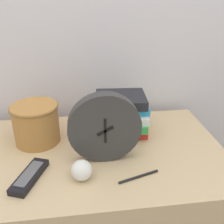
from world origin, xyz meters
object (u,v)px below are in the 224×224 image
(crumpled_paper_ball, at_px, (81,170))
(tv_remote, at_px, (29,176))
(desk_clock, at_px, (104,128))
(pen, at_px, (138,177))
(book_stack, at_px, (121,114))
(basket, at_px, (36,122))

(crumpled_paper_ball, bearing_deg, tv_remote, 172.91)
(crumpled_paper_ball, bearing_deg, desk_clock, 49.19)
(tv_remote, bearing_deg, crumpled_paper_ball, -7.09)
(crumpled_paper_ball, bearing_deg, pen, -6.10)
(pen, bearing_deg, desk_clock, 129.30)
(book_stack, xyz_separation_m, tv_remote, (-0.32, -0.25, -0.07))
(desk_clock, distance_m, book_stack, 0.20)
(desk_clock, distance_m, basket, 0.29)
(desk_clock, distance_m, crumpled_paper_ball, 0.15)
(tv_remote, bearing_deg, desk_clock, 17.16)
(book_stack, distance_m, pen, 0.30)
(book_stack, distance_m, tv_remote, 0.41)
(basket, bearing_deg, pen, -38.07)
(desk_clock, height_order, crumpled_paper_ball, desk_clock)
(tv_remote, xyz_separation_m, crumpled_paper_ball, (0.16, -0.02, 0.02))
(desk_clock, xyz_separation_m, book_stack, (0.08, 0.17, -0.04))
(desk_clock, xyz_separation_m, pen, (0.09, -0.11, -0.12))
(desk_clock, relative_size, pen, 1.80)
(book_stack, bearing_deg, desk_clock, -115.47)
(tv_remote, height_order, pen, tv_remote)
(tv_remote, distance_m, pen, 0.34)
(tv_remote, relative_size, crumpled_paper_ball, 2.62)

